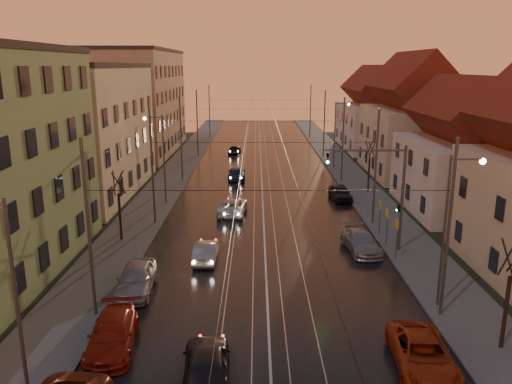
{
  "coord_description": "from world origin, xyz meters",
  "views": [
    {
      "loc": [
        -0.57,
        -13.6,
        12.18
      ],
      "look_at": [
        -0.61,
        22.8,
        2.92
      ],
      "focal_mm": 35.0,
      "sensor_mm": 36.0,
      "label": 1
    }
  ],
  "objects_px": {
    "parked_right_2": "(340,193)",
    "driving_car_1": "(206,251)",
    "driving_car_2": "(233,207)",
    "driving_car_4": "(235,150)",
    "street_lamp_3": "(337,128)",
    "parked_left_3": "(136,279)",
    "traffic_light_mast": "(388,185)",
    "parked_right_0": "(422,355)",
    "driving_car_0": "(206,365)",
    "street_lamp_0": "(6,287)",
    "parked_left_2": "(112,334)",
    "street_lamp_1": "(452,217)",
    "parked_right_1": "(361,241)",
    "street_lamp_2": "(160,150)",
    "driving_car_3": "(237,174)"
  },
  "relations": [
    {
      "from": "parked_right_2",
      "to": "driving_car_1",
      "type": "bearing_deg",
      "value": -131.44
    },
    {
      "from": "driving_car_2",
      "to": "driving_car_4",
      "type": "xyz_separation_m",
      "value": [
        -1.09,
        29.41,
        -0.02
      ]
    },
    {
      "from": "street_lamp_3",
      "to": "parked_left_3",
      "type": "distance_m",
      "value": 38.12
    },
    {
      "from": "traffic_light_mast",
      "to": "parked_right_0",
      "type": "distance_m",
      "value": 14.11
    },
    {
      "from": "street_lamp_3",
      "to": "driving_car_1",
      "type": "height_order",
      "value": "street_lamp_3"
    },
    {
      "from": "driving_car_0",
      "to": "parked_left_3",
      "type": "xyz_separation_m",
      "value": [
        -4.7,
        8.2,
        -0.0
      ]
    },
    {
      "from": "street_lamp_0",
      "to": "driving_car_0",
      "type": "relative_size",
      "value": 1.72
    },
    {
      "from": "parked_left_2",
      "to": "driving_car_0",
      "type": "bearing_deg",
      "value": -35.89
    },
    {
      "from": "street_lamp_1",
      "to": "parked_right_1",
      "type": "bearing_deg",
      "value": 108.06
    },
    {
      "from": "street_lamp_2",
      "to": "driving_car_4",
      "type": "distance_m",
      "value": 27.03
    },
    {
      "from": "driving_car_0",
      "to": "parked_right_1",
      "type": "xyz_separation_m",
      "value": [
        8.99,
        14.51,
        -0.11
      ]
    },
    {
      "from": "street_lamp_0",
      "to": "traffic_light_mast",
      "type": "distance_m",
      "value": 23.42
    },
    {
      "from": "driving_car_1",
      "to": "parked_left_3",
      "type": "bearing_deg",
      "value": 53.38
    },
    {
      "from": "parked_left_2",
      "to": "parked_right_1",
      "type": "distance_m",
      "value": 17.99
    },
    {
      "from": "driving_car_4",
      "to": "parked_left_3",
      "type": "bearing_deg",
      "value": 92.67
    },
    {
      "from": "street_lamp_1",
      "to": "street_lamp_2",
      "type": "height_order",
      "value": "same"
    },
    {
      "from": "driving_car_3",
      "to": "parked_left_3",
      "type": "xyz_separation_m",
      "value": [
        -4.46,
        -28.08,
        0.13
      ]
    },
    {
      "from": "traffic_light_mast",
      "to": "street_lamp_2",
      "type": "bearing_deg",
      "value": 144.93
    },
    {
      "from": "street_lamp_1",
      "to": "parked_left_2",
      "type": "distance_m",
      "value": 17.03
    },
    {
      "from": "driving_car_2",
      "to": "parked_left_3",
      "type": "relative_size",
      "value": 1.0
    },
    {
      "from": "street_lamp_0",
      "to": "parked_right_1",
      "type": "relative_size",
      "value": 1.7
    },
    {
      "from": "street_lamp_0",
      "to": "parked_left_3",
      "type": "bearing_deg",
      "value": 79.18
    },
    {
      "from": "street_lamp_1",
      "to": "driving_car_2",
      "type": "relative_size",
      "value": 1.72
    },
    {
      "from": "traffic_light_mast",
      "to": "parked_left_3",
      "type": "distance_m",
      "value": 16.87
    },
    {
      "from": "street_lamp_3",
      "to": "parked_right_1",
      "type": "distance_m",
      "value": 28.32
    },
    {
      "from": "street_lamp_2",
      "to": "parked_right_0",
      "type": "bearing_deg",
      "value": -58.91
    },
    {
      "from": "driving_car_3",
      "to": "driving_car_4",
      "type": "height_order",
      "value": "driving_car_3"
    },
    {
      "from": "driving_car_2",
      "to": "parked_right_0",
      "type": "bearing_deg",
      "value": 116.55
    },
    {
      "from": "driving_car_0",
      "to": "parked_right_1",
      "type": "relative_size",
      "value": 0.99
    },
    {
      "from": "traffic_light_mast",
      "to": "driving_car_4",
      "type": "distance_m",
      "value": 40.08
    },
    {
      "from": "driving_car_0",
      "to": "parked_left_3",
      "type": "relative_size",
      "value": 1.0
    },
    {
      "from": "driving_car_0",
      "to": "driving_car_3",
      "type": "bearing_deg",
      "value": -94.01
    },
    {
      "from": "driving_car_2",
      "to": "parked_left_2",
      "type": "bearing_deg",
      "value": 82.95
    },
    {
      "from": "parked_right_2",
      "to": "parked_left_2",
      "type": "bearing_deg",
      "value": -124.28
    },
    {
      "from": "driving_car_4",
      "to": "parked_left_2",
      "type": "height_order",
      "value": "parked_left_2"
    },
    {
      "from": "driving_car_2",
      "to": "parked_right_1",
      "type": "bearing_deg",
      "value": 141.26
    },
    {
      "from": "street_lamp_2",
      "to": "street_lamp_0",
      "type": "bearing_deg",
      "value": -90.0
    },
    {
      "from": "street_lamp_0",
      "to": "parked_right_2",
      "type": "height_order",
      "value": "street_lamp_0"
    },
    {
      "from": "driving_car_3",
      "to": "parked_right_2",
      "type": "distance_m",
      "value": 13.19
    },
    {
      "from": "driving_car_4",
      "to": "parked_right_0",
      "type": "xyz_separation_m",
      "value": [
        9.92,
        -51.58,
        0.06
      ]
    },
    {
      "from": "traffic_light_mast",
      "to": "driving_car_2",
      "type": "relative_size",
      "value": 1.55
    },
    {
      "from": "street_lamp_3",
      "to": "traffic_light_mast",
      "type": "distance_m",
      "value": 28.03
    },
    {
      "from": "street_lamp_3",
      "to": "driving_car_1",
      "type": "xyz_separation_m",
      "value": [
        -12.93,
        -29.65,
        -4.24
      ]
    },
    {
      "from": "parked_left_2",
      "to": "street_lamp_2",
      "type": "bearing_deg",
      "value": 88.82
    },
    {
      "from": "traffic_light_mast",
      "to": "parked_right_0",
      "type": "height_order",
      "value": "traffic_light_mast"
    },
    {
      "from": "parked_left_3",
      "to": "driving_car_3",
      "type": "bearing_deg",
      "value": 78.79
    },
    {
      "from": "parked_right_0",
      "to": "street_lamp_2",
      "type": "bearing_deg",
      "value": 124.72
    },
    {
      "from": "traffic_light_mast",
      "to": "parked_right_1",
      "type": "distance_m",
      "value": 4.21
    },
    {
      "from": "street_lamp_0",
      "to": "driving_car_2",
      "type": "xyz_separation_m",
      "value": [
        6.52,
        24.72,
        -4.24
      ]
    },
    {
      "from": "street_lamp_2",
      "to": "parked_right_1",
      "type": "distance_m",
      "value": 20.03
    }
  ]
}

